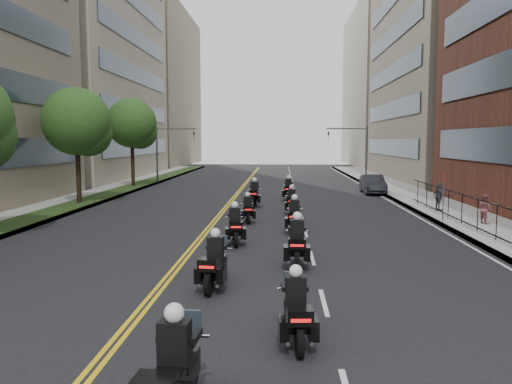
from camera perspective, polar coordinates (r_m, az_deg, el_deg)
sidewalk_right at (r=34.64m, az=19.57°, el=-1.36°), size 4.00×90.00×0.15m
sidewalk_left at (r=36.03m, az=-20.09°, el=-1.10°), size 4.00×90.00×0.15m
grass_strip at (r=35.71m, az=-18.91°, el=-0.97°), size 2.00×90.00×0.04m
building_right_tan at (r=60.15m, az=22.58°, el=15.79°), size 15.11×28.00×30.00m
building_right_far at (r=88.51m, az=15.89°, el=11.40°), size 15.00×28.00×26.00m
building_left_mid at (r=62.17m, az=-20.92°, el=17.40°), size 16.11×28.00×34.00m
building_left_far at (r=89.63m, az=-12.95°, el=11.41°), size 16.00×28.00×26.00m
iron_fence at (r=22.09m, az=26.81°, el=-3.48°), size 0.05×28.00×1.50m
street_trees at (r=29.58m, az=-23.58°, el=7.12°), size 4.40×38.40×7.98m
traffic_signal_right at (r=50.47m, az=11.47°, el=5.19°), size 4.09×0.20×5.60m
traffic_signal_left at (r=51.24m, az=-10.22°, el=5.23°), size 4.09×0.20×5.60m
motorcycle_0 at (r=8.12m, az=-9.56°, el=-20.15°), size 0.68×2.48×1.83m
motorcycle_1 at (r=10.84m, az=4.61°, el=-13.60°), size 0.58×2.26×1.67m
motorcycle_2 at (r=14.61m, az=-4.76°, el=-8.30°), size 0.64×2.36×1.74m
motorcycle_3 at (r=17.14m, az=4.70°, el=-6.02°), size 0.58×2.51×1.85m
motorcycle_4 at (r=20.63m, az=-2.42°, el=-4.06°), size 0.73×2.38×1.76m
motorcycle_5 at (r=23.23m, az=4.41°, el=-2.92°), size 0.57×2.40×1.77m
motorcycle_6 at (r=26.00m, az=-0.95°, el=-2.12°), size 0.62×2.14×1.58m
motorcycle_7 at (r=29.09m, az=4.09°, el=-1.19°), size 0.52×2.28×1.69m
motorcycle_8 at (r=32.15m, az=-0.20°, el=-0.36°), size 0.59×2.54×1.87m
motorcycle_9 at (r=35.52m, az=3.73°, el=0.18°), size 0.59×2.43×1.79m
parked_sedan at (r=41.05m, az=13.20°, el=0.88°), size 1.67×4.59×1.50m
pedestrian_b at (r=27.22m, az=24.72°, el=-1.77°), size 0.73×0.83×1.46m
pedestrian_c at (r=31.10m, az=20.17°, el=-0.50°), size 0.67×1.05×1.66m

